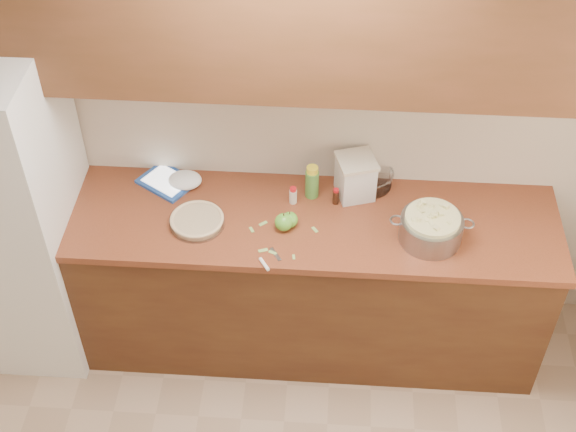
# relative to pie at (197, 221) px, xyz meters

# --- Properties ---
(counter_run) EXTENTS (2.64, 0.68, 0.92)m
(counter_run) POSITION_rel_pie_xyz_m (0.46, 0.07, -0.48)
(counter_run) COLOR #4F2F16
(counter_run) RESTS_ON ground
(upper_cabinets) EXTENTS (2.60, 0.34, 0.70)m
(upper_cabinets) POSITION_rel_pie_xyz_m (0.46, 0.23, 1.01)
(upper_cabinets) COLOR brown
(upper_cabinets) RESTS_ON room_shell
(fridge) EXTENTS (0.70, 0.70, 1.80)m
(fridge) POSITION_rel_pie_xyz_m (-0.98, 0.04, -0.04)
(fridge) COLOR white
(fridge) RESTS_ON ground
(pie) EXTENTS (0.27, 0.27, 0.04)m
(pie) POSITION_rel_pie_xyz_m (0.00, 0.00, 0.00)
(pie) COLOR silver
(pie) RESTS_ON counter_run
(colander) EXTENTS (0.40, 0.30, 0.15)m
(colander) POSITION_rel_pie_xyz_m (1.12, -0.02, 0.05)
(colander) COLOR gray
(colander) RESTS_ON counter_run
(flour_canister) EXTENTS (0.23, 0.23, 0.23)m
(flour_canister) POSITION_rel_pie_xyz_m (0.76, 0.27, 0.09)
(flour_canister) COLOR silver
(flour_canister) RESTS_ON counter_run
(tablet) EXTENTS (0.33, 0.31, 0.02)m
(tablet) POSITION_rel_pie_xyz_m (-0.20, 0.29, -0.01)
(tablet) COLOR #214CA1
(tablet) RESTS_ON counter_run
(paring_knife) EXTENTS (0.11, 0.16, 0.02)m
(paring_knife) POSITION_rel_pie_xyz_m (0.36, -0.24, -0.02)
(paring_knife) COLOR gray
(paring_knife) RESTS_ON counter_run
(lemon_bottle) EXTENTS (0.07, 0.07, 0.18)m
(lemon_bottle) POSITION_rel_pie_xyz_m (0.55, 0.25, 0.07)
(lemon_bottle) COLOR #4C8C38
(lemon_bottle) RESTS_ON counter_run
(cinnamon_shaker) EXTENTS (0.04, 0.04, 0.09)m
(cinnamon_shaker) POSITION_rel_pie_xyz_m (0.46, 0.19, 0.02)
(cinnamon_shaker) COLOR beige
(cinnamon_shaker) RESTS_ON counter_run
(vanilla_bottle) EXTENTS (0.03, 0.03, 0.09)m
(vanilla_bottle) POSITION_rel_pie_xyz_m (0.67, 0.20, 0.02)
(vanilla_bottle) COLOR black
(vanilla_bottle) RESTS_ON counter_run
(mixing_bowl) EXTENTS (0.23, 0.23, 0.09)m
(mixing_bowl) POSITION_rel_pie_xyz_m (0.84, 0.35, 0.02)
(mixing_bowl) COLOR silver
(mixing_bowl) RESTS_ON counter_run
(paper_towel) EXTENTS (0.18, 0.15, 0.07)m
(paper_towel) POSITION_rel_pie_xyz_m (-0.10, 0.28, 0.01)
(paper_towel) COLOR white
(paper_towel) RESTS_ON counter_run
(apple_left) EXTENTS (0.09, 0.09, 0.10)m
(apple_left) POSITION_rel_pie_xyz_m (0.42, -0.00, 0.02)
(apple_left) COLOR #509C2B
(apple_left) RESTS_ON counter_run
(apple_center) EXTENTS (0.08, 0.08, 0.09)m
(apple_center) POSITION_rel_pie_xyz_m (0.45, 0.02, 0.02)
(apple_center) COLOR #509C2B
(apple_center) RESTS_ON counter_run
(peel_a) EXTENTS (0.03, 0.04, 0.00)m
(peel_a) POSITION_rel_pie_xyz_m (0.27, -0.02, -0.02)
(peel_a) COLOR #89B256
(peel_a) RESTS_ON counter_run
(peel_b) EXTENTS (0.05, 0.03, 0.00)m
(peel_b) POSITION_rel_pie_xyz_m (0.34, -0.16, -0.02)
(peel_b) COLOR #89B256
(peel_b) RESTS_ON counter_run
(peel_c) EXTENTS (0.04, 0.04, 0.00)m
(peel_c) POSITION_rel_pie_xyz_m (0.57, -0.00, -0.02)
(peel_c) COLOR #89B256
(peel_c) RESTS_ON counter_run
(peel_d) EXTENTS (0.02, 0.03, 0.00)m
(peel_d) POSITION_rel_pie_xyz_m (0.48, -0.19, -0.02)
(peel_d) COLOR #89B256
(peel_d) RESTS_ON counter_run
(peel_e) EXTENTS (0.04, 0.03, 0.00)m
(peel_e) POSITION_rel_pie_xyz_m (0.38, -0.17, -0.02)
(peel_e) COLOR #89B256
(peel_e) RESTS_ON counter_run
(peel_f) EXTENTS (0.05, 0.04, 0.00)m
(peel_f) POSITION_rel_pie_xyz_m (0.32, 0.02, -0.02)
(peel_f) COLOR #89B256
(peel_f) RESTS_ON counter_run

